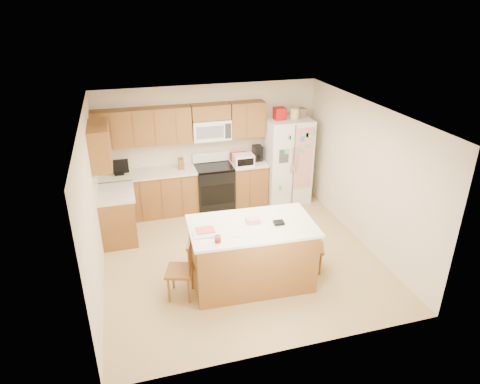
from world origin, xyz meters
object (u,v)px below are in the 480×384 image
object	(u,v)px
windsor_chair_right	(311,247)
stove	(214,186)
island	(252,254)
refrigerator	(287,159)
windsor_chair_left	(181,270)
windsor_chair_back	(242,238)

from	to	relation	value
windsor_chair_right	stove	bearing A→B (deg)	110.80
island	windsor_chair_right	bearing A→B (deg)	4.18
refrigerator	windsor_chair_right	xyz separation A→B (m)	(-0.57, -2.57, -0.51)
stove	refrigerator	distance (m)	1.63
stove	island	world-z (taller)	stove
stove	windsor_chair_right	world-z (taller)	stove
island	windsor_chair_right	size ratio (longest dim) A/B	2.17
stove	windsor_chair_left	world-z (taller)	stove
windsor_chair_left	windsor_chair_back	world-z (taller)	windsor_chair_left
windsor_chair_back	windsor_chair_right	xyz separation A→B (m)	(0.99, -0.54, -0.02)
stove	island	xyz separation A→B (m)	(-0.02, -2.71, 0.04)
island	windsor_chair_left	bearing A→B (deg)	-177.54
windsor_chair_back	windsor_chair_left	bearing A→B (deg)	-149.49
island	windsor_chair_right	xyz separation A→B (m)	(1.02, 0.07, -0.10)
refrigerator	windsor_chair_back	world-z (taller)	refrigerator
refrigerator	island	distance (m)	3.11
refrigerator	stove	bearing A→B (deg)	177.70
refrigerator	island	xyz separation A→B (m)	(-1.59, -2.64, -0.41)
island	windsor_chair_back	distance (m)	0.62
refrigerator	windsor_chair_left	world-z (taller)	refrigerator
windsor_chair_left	windsor_chair_back	size ratio (longest dim) A/B	1.02
windsor_chair_left	windsor_chair_back	xyz separation A→B (m)	(1.11, 0.66, -0.01)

